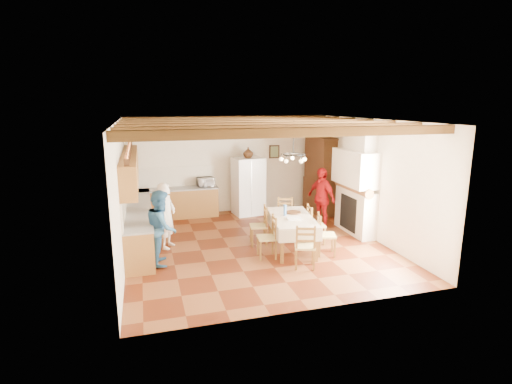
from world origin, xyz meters
TOP-DOWN VIEW (x-y plane):
  - floor at (0.00, 0.00)m, footprint 6.00×6.50m
  - ceiling at (0.00, 0.00)m, footprint 6.00×6.50m
  - wall_back at (0.00, 3.26)m, footprint 6.00×0.02m
  - wall_front at (0.00, -3.26)m, footprint 6.00×0.02m
  - wall_left at (-3.01, 0.00)m, footprint 0.02×6.50m
  - wall_right at (3.01, 0.00)m, footprint 0.02×6.50m
  - ceiling_beams at (0.00, 0.00)m, footprint 6.00×6.30m
  - lower_cabinets_left at (-2.70, 1.05)m, footprint 0.60×4.30m
  - lower_cabinets_back at (-1.55, 2.95)m, footprint 2.30×0.60m
  - countertop_left at (-2.70, 1.05)m, footprint 0.62×4.30m
  - countertop_back at (-1.55, 2.95)m, footprint 2.34×0.62m
  - backsplash_left at (-2.98, 1.05)m, footprint 0.03×4.30m
  - backsplash_back at (-1.55, 3.23)m, footprint 2.30×0.03m
  - upper_cabinets at (-2.83, 1.05)m, footprint 0.35×4.20m
  - fireplace at (2.72, 0.20)m, footprint 0.56×1.60m
  - wall_picture at (1.55, 3.23)m, footprint 0.34×0.03m
  - refrigerator at (0.55, 2.74)m, footprint 0.97×0.83m
  - hutch at (2.75, 2.31)m, footprint 0.63×1.34m
  - dining_table at (0.74, -0.50)m, footprint 1.21×1.95m
  - chandelier at (0.74, -0.50)m, footprint 0.47×0.47m
  - chair_left_near at (0.02, -0.83)m, footprint 0.45×0.47m
  - chair_left_far at (0.09, 0.04)m, footprint 0.46×0.48m
  - chair_right_near at (1.37, -1.05)m, footprint 0.51×0.52m
  - chair_right_far at (1.46, -0.28)m, footprint 0.45×0.47m
  - chair_end_near at (0.62, -1.57)m, footprint 0.53×0.52m
  - chair_end_far at (0.99, 0.60)m, footprint 0.52×0.50m
  - person_man at (-2.05, 0.42)m, footprint 0.58×0.68m
  - person_woman_blue at (-2.22, -0.51)m, footprint 0.67×0.83m
  - person_woman_red at (2.12, 0.87)m, footprint 0.70×1.06m
  - microwave at (-0.73, 2.95)m, footprint 0.55×0.41m
  - fridge_vase at (0.55, 2.74)m, footprint 0.32×0.32m

SIDE VIEW (x-z plane):
  - floor at x=0.00m, z-range -0.02..0.00m
  - lower_cabinets_left at x=-2.70m, z-range 0.00..0.86m
  - lower_cabinets_back at x=-1.55m, z-range 0.00..0.86m
  - chair_left_near at x=0.02m, z-range 0.00..0.96m
  - chair_left_far at x=0.09m, z-range 0.00..0.96m
  - chair_right_near at x=1.37m, z-range 0.00..0.96m
  - chair_right_far at x=1.46m, z-range 0.00..0.96m
  - chair_end_near at x=0.62m, z-range 0.00..0.96m
  - chair_end_far at x=0.99m, z-range 0.00..0.96m
  - dining_table at x=0.74m, z-range 0.32..1.11m
  - person_man at x=-2.05m, z-range 0.00..1.57m
  - person_woman_blue at x=-2.22m, z-range 0.00..1.60m
  - person_woman_red at x=2.12m, z-range 0.00..1.67m
  - refrigerator at x=0.55m, z-range 0.00..1.76m
  - countertop_left at x=-2.70m, z-range 0.86..0.90m
  - countertop_back at x=-1.55m, z-range 0.86..0.90m
  - microwave at x=-0.73m, z-range 0.90..1.18m
  - hutch at x=2.75m, z-range 0.00..2.37m
  - backsplash_left at x=-2.98m, z-range 0.90..1.50m
  - backsplash_back at x=-1.55m, z-range 0.90..1.50m
  - fireplace at x=2.72m, z-range 0.00..2.80m
  - wall_back at x=0.00m, z-range 0.00..3.00m
  - wall_front at x=0.00m, z-range 0.00..3.00m
  - wall_left at x=-3.01m, z-range 0.00..3.00m
  - wall_right at x=3.01m, z-range 0.00..3.00m
  - upper_cabinets at x=-2.83m, z-range 1.50..2.20m
  - wall_picture at x=1.55m, z-range 1.64..2.06m
  - fridge_vase at x=0.55m, z-range 1.76..2.07m
  - chandelier at x=0.74m, z-range 2.23..2.27m
  - ceiling_beams at x=0.00m, z-range 2.83..2.99m
  - ceiling at x=0.00m, z-range 3.00..3.02m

